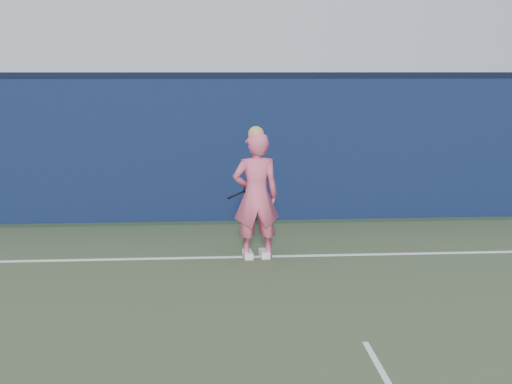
{
  "coord_description": "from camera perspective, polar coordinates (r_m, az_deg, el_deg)",
  "views": [
    {
      "loc": [
        -1.46,
        -4.81,
        2.63
      ],
      "look_at": [
        -0.87,
        4.0,
        0.95
      ],
      "focal_mm": 45.0,
      "sensor_mm": 36.0,
      "label": 1
    }
  ],
  "objects": [
    {
      "name": "racket",
      "position": [
        9.46,
        -0.65,
        0.18
      ],
      "size": [
        0.46,
        0.28,
        0.27
      ],
      "rotation": [
        0.0,
        0.0,
        0.41
      ],
      "color": "black",
      "rests_on": "ground"
    },
    {
      "name": "player",
      "position": [
        8.99,
        0.0,
        -0.31
      ],
      "size": [
        0.7,
        0.5,
        1.88
      ],
      "rotation": [
        0.0,
        0.0,
        3.25
      ],
      "color": "#E85A7C",
      "rests_on": "ground"
    },
    {
      "name": "backstop_wall",
      "position": [
        11.49,
        3.51,
        3.83
      ],
      "size": [
        24.0,
        0.4,
        2.5
      ],
      "primitive_type": "cube",
      "color": "#0D1E3D",
      "rests_on": "ground"
    },
    {
      "name": "wall_cap",
      "position": [
        11.4,
        3.59,
        10.33
      ],
      "size": [
        24.0,
        0.42,
        0.1
      ],
      "primitive_type": "cube",
      "color": "black",
      "rests_on": "backstop_wall"
    }
  ]
}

